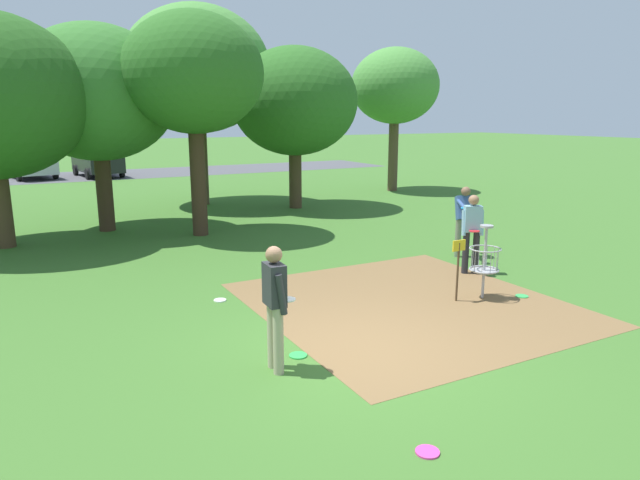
{
  "coord_description": "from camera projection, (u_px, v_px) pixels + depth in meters",
  "views": [
    {
      "loc": [
        -4.0,
        -6.41,
        3.34
      ],
      "look_at": [
        1.0,
        2.86,
        1.0
      ],
      "focal_mm": 31.51,
      "sensor_mm": 36.0,
      "label": 1
    }
  ],
  "objects": [
    {
      "name": "tree_near_right",
      "position": [
        295.0,
        102.0,
        20.01
      ],
      "size": [
        4.5,
        4.5,
        5.75
      ],
      "color": "#4C3823",
      "rests_on": "ground"
    },
    {
      "name": "tree_mid_center",
      "position": [
        197.0,
        70.0,
        20.54
      ],
      "size": [
        5.4,
        5.4,
        7.29
      ],
      "color": "brown",
      "rests_on": "ground"
    },
    {
      "name": "parking_lot_strip",
      "position": [
        97.0,
        175.0,
        32.05
      ],
      "size": [
        36.0,
        6.0,
        0.01
      ],
      "primitive_type": "cube",
      "color": "#4C4C51",
      "rests_on": "ground"
    },
    {
      "name": "tree_near_left",
      "position": [
        96.0,
        94.0,
        15.84
      ],
      "size": [
        4.48,
        4.48,
        5.87
      ],
      "color": "#422D1E",
      "rests_on": "ground"
    },
    {
      "name": "ground_plane",
      "position": [
        353.0,
        353.0,
        8.09
      ],
      "size": [
        160.0,
        160.0,
        0.0
      ],
      "primitive_type": "plane",
      "color": "#3D6B28"
    },
    {
      "name": "disc_golf_basket",
      "position": [
        482.0,
        259.0,
        10.33
      ],
      "size": [
        0.98,
        0.58,
        1.39
      ],
      "color": "#9E9EA3",
      "rests_on": "ground"
    },
    {
      "name": "frisbee_mid_grass",
      "position": [
        298.0,
        355.0,
        7.97
      ],
      "size": [
        0.26,
        0.26,
        0.02
      ],
      "primitive_type": "cylinder",
      "color": "green",
      "rests_on": "ground"
    },
    {
      "name": "tree_mid_right",
      "position": [
        193.0,
        74.0,
        15.13
      ],
      "size": [
        3.82,
        3.82,
        6.09
      ],
      "color": "#422D1E",
      "rests_on": "ground"
    },
    {
      "name": "player_waiting_left",
      "position": [
        472.0,
        229.0,
        11.95
      ],
      "size": [
        0.49,
        0.45,
        1.71
      ],
      "color": "#232328",
      "rests_on": "ground"
    },
    {
      "name": "player_foreground_watching",
      "position": [
        464.0,
        217.0,
        13.36
      ],
      "size": [
        0.85,
        0.91,
        1.71
      ],
      "color": "slate",
      "rests_on": "ground"
    },
    {
      "name": "parked_car_leftmost",
      "position": [
        29.0,
        161.0,
        30.4
      ],
      "size": [
        2.7,
        4.5,
        1.84
      ],
      "color": "#B2B7BC",
      "rests_on": "ground"
    },
    {
      "name": "frisbee_by_tee",
      "position": [
        522.0,
        296.0,
        10.58
      ],
      "size": [
        0.24,
        0.24,
        0.02
      ],
      "primitive_type": "cylinder",
      "color": "green",
      "rests_on": "ground"
    },
    {
      "name": "player_throwing",
      "position": [
        275.0,
        301.0,
        7.33
      ],
      "size": [
        0.41,
        0.48,
        1.71
      ],
      "color": "tan",
      "rests_on": "ground"
    },
    {
      "name": "frisbee_near_basket",
      "position": [
        427.0,
        452.0,
        5.68
      ],
      "size": [
        0.25,
        0.25,
        0.02
      ],
      "primitive_type": "cylinder",
      "color": "#E53D99",
      "rests_on": "ground"
    },
    {
      "name": "tree_far_right",
      "position": [
        395.0,
        87.0,
        24.56
      ],
      "size": [
        3.85,
        3.85,
        6.25
      ],
      "color": "brown",
      "rests_on": "ground"
    },
    {
      "name": "parked_car_center_left",
      "position": [
        97.0,
        160.0,
        31.3
      ],
      "size": [
        2.4,
        4.41,
        1.84
      ],
      "color": "black",
      "rests_on": "ground"
    },
    {
      "name": "dirt_tee_pad",
      "position": [
        408.0,
        304.0,
        10.19
      ],
      "size": [
        5.22,
        5.5,
        0.01
      ],
      "primitive_type": "cube",
      "color": "brown",
      "rests_on": "ground"
    },
    {
      "name": "frisbee_far_left",
      "position": [
        220.0,
        300.0,
        10.36
      ],
      "size": [
        0.23,
        0.23,
        0.02
      ],
      "primitive_type": "cylinder",
      "color": "white",
      "rests_on": "ground"
    }
  ]
}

